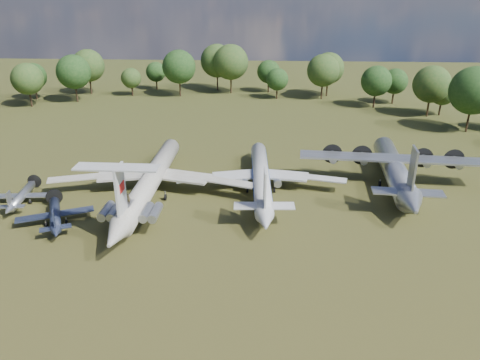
# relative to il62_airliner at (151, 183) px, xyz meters

# --- Properties ---
(ground) EXTENTS (300.00, 300.00, 0.00)m
(ground) POSITION_rel_il62_airliner_xyz_m (3.46, -3.06, -2.31)
(ground) COLOR #243A13
(ground) RESTS_ON ground
(il62_airliner) EXTENTS (36.80, 47.51, 4.61)m
(il62_airliner) POSITION_rel_il62_airliner_xyz_m (0.00, 0.00, 0.00)
(il62_airliner) COLOR beige
(il62_airliner) RESTS_ON ground
(tu104_jet) EXTENTS (31.96, 41.49, 4.01)m
(tu104_jet) POSITION_rel_il62_airliner_xyz_m (18.85, 3.05, -0.30)
(tu104_jet) COLOR silver
(tu104_jet) RESTS_ON ground
(an12_transport) EXTENTS (36.75, 40.42, 4.99)m
(an12_transport) POSITION_rel_il62_airliner_xyz_m (42.85, 6.60, 0.19)
(an12_transport) COLOR #A4A7AC
(an12_transport) RESTS_ON ground
(small_prop_west) EXTENTS (16.81, 18.91, 2.29)m
(small_prop_west) POSITION_rel_il62_airliner_xyz_m (-12.43, -11.03, -1.16)
(small_prop_west) COLOR black
(small_prop_west) RESTS_ON ground
(small_prop_northwest) EXTENTS (11.99, 15.31, 2.08)m
(small_prop_northwest) POSITION_rel_il62_airliner_xyz_m (-20.96, -4.45, -1.26)
(small_prop_northwest) COLOR #9C9FA4
(small_prop_northwest) RESTS_ON ground
(person_on_il62) EXTENTS (0.72, 0.57, 1.74)m
(person_on_il62) POSITION_rel_il62_airliner_xyz_m (-0.17, -12.92, 3.18)
(person_on_il62) COLOR olive
(person_on_il62) RESTS_ON il62_airliner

